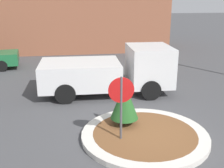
{
  "coord_description": "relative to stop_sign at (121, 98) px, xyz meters",
  "views": [
    {
      "loc": [
        -2.17,
        -7.49,
        4.18
      ],
      "look_at": [
        -0.7,
        2.03,
        1.12
      ],
      "focal_mm": 45.0,
      "sensor_mm": 36.0,
      "label": 1
    }
  ],
  "objects": [
    {
      "name": "ground_plane",
      "position": [
        0.79,
        0.22,
        -1.42
      ],
      "size": [
        120.0,
        120.0,
        0.0
      ],
      "primitive_type": "plane",
      "color": "#474749"
    },
    {
      "name": "traffic_island",
      "position": [
        0.79,
        0.22,
        -1.34
      ],
      "size": [
        3.88,
        3.88,
        0.16
      ],
      "color": "beige",
      "rests_on": "ground_plane"
    },
    {
      "name": "stop_sign",
      "position": [
        0.0,
        0.0,
        0.0
      ],
      "size": [
        0.74,
        0.07,
        2.04
      ],
      "color": "#4C4C51",
      "rests_on": "ground_plane"
    },
    {
      "name": "island_shrub",
      "position": [
        0.29,
        0.93,
        -0.44
      ],
      "size": [
        0.9,
        0.9,
        1.41
      ],
      "color": "brown",
      "rests_on": "traffic_island"
    },
    {
      "name": "utility_truck",
      "position": [
        0.39,
        4.51,
        -0.39
      ],
      "size": [
        5.73,
        2.55,
        2.06
      ],
      "rotation": [
        0.0,
        0.0,
        -0.03
      ],
      "color": "silver",
      "rests_on": "ground_plane"
    },
    {
      "name": "storefront_building",
      "position": [
        -1.0,
        16.17,
        1.36
      ],
      "size": [
        14.42,
        6.07,
        5.54
      ],
      "color": "#93563D",
      "rests_on": "ground_plane"
    }
  ]
}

